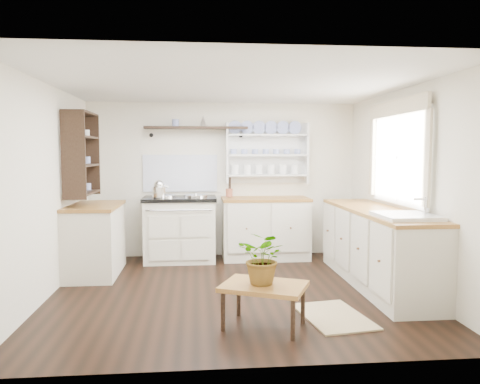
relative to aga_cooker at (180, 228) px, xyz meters
name	(u,v)px	position (x,y,z in m)	size (l,w,h in m)	color
floor	(233,291)	(0.64, -1.57, -0.47)	(4.00, 3.80, 0.01)	black
wall_back	(223,180)	(0.64, 0.33, 0.68)	(4.00, 0.02, 2.30)	#ECE5CB
wall_right	(407,188)	(2.64, -1.57, 0.68)	(0.02, 3.80, 2.30)	#ECE5CB
wall_left	(47,191)	(-1.36, -1.57, 0.68)	(0.02, 3.80, 2.30)	#ECE5CB
ceiling	(233,84)	(0.64, -1.57, 1.83)	(4.00, 3.80, 0.01)	white
window	(398,152)	(2.59, -1.42, 1.09)	(0.08, 1.55, 1.22)	white
aga_cooker	(180,228)	(0.00, 0.00, 0.00)	(1.03, 0.72, 0.96)	silver
back_cabinets	(265,227)	(1.24, 0.03, -0.01)	(1.27, 0.63, 0.90)	beige
right_cabinets	(377,246)	(2.34, -1.47, -0.01)	(0.62, 2.43, 0.90)	beige
belfast_sink	(406,228)	(2.34, -2.22, 0.33)	(0.55, 0.60, 0.45)	white
left_cabinets	(95,239)	(-1.06, -0.67, -0.01)	(0.62, 1.13, 0.90)	beige
plate_rack	(266,153)	(1.29, 0.29, 1.08)	(1.20, 0.22, 0.90)	white
high_shelf	(196,129)	(0.24, 0.21, 1.44)	(1.50, 0.29, 0.16)	black
left_shelving	(81,153)	(-1.20, -0.67, 1.08)	(0.28, 0.80, 1.05)	black
kettle	(159,189)	(-0.28, -0.12, 0.58)	(0.20, 0.20, 0.24)	silver
utensil_crock	(229,193)	(0.72, 0.11, 0.50)	(0.10, 0.10, 0.12)	#964F37
center_table	(264,289)	(0.83, -2.69, -0.12)	(0.87, 0.77, 0.39)	brown
potted_plant	(264,258)	(0.83, -2.69, 0.16)	(0.43, 0.37, 0.48)	#3F7233
floor_rug	(334,316)	(1.53, -2.50, -0.46)	(0.55, 0.85, 0.02)	#957C56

